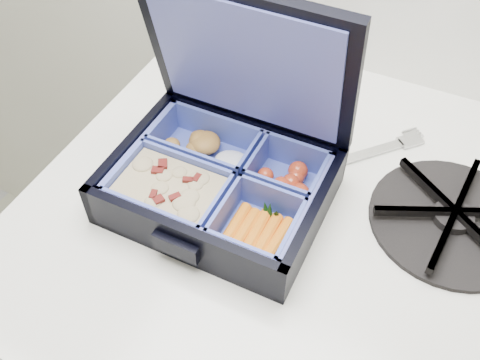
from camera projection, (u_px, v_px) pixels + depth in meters
The scene contains 5 objects.
stove at pixel (290, 360), 1.03m from camera, with size 0.67×0.67×1.00m, color white, non-canonical shape.
bento_box at pixel (220, 185), 0.63m from camera, with size 0.25×0.19×0.06m, color black, non-canonical shape.
burner_grate at pixel (454, 215), 0.62m from camera, with size 0.19×0.19×0.03m, color black.
burner_grate_rear at pixel (270, 85), 0.79m from camera, with size 0.17×0.17×0.02m, color black.
fork at pixel (351, 158), 0.70m from camera, with size 0.03×0.19×0.01m, color #B0B0B0, non-canonical shape.
Camera 1 is at (0.16, 1.22, 1.50)m, focal length 40.00 mm.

